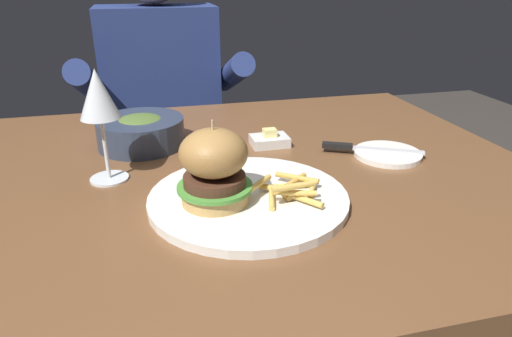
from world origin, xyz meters
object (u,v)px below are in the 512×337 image
Objects in this scene: bread_plate at (388,154)px; table_knife at (362,148)px; wine_glass at (98,99)px; burger_sandwich at (214,167)px; butter_dish at (270,140)px; main_plate at (248,199)px; soup_bowl at (141,131)px; diner_person at (165,136)px.

table_knife is at bearing 153.98° from bread_plate.
wine_glass is 0.50m from table_knife.
wine_glass reaches higher than burger_sandwich.
main_plate is at bearing -113.04° from butter_dish.
butter_dish is at bearing 58.02° from burger_sandwich.
main_plate is 4.08× the size of butter_dish.
table_knife is 0.19m from butter_dish.
table_knife is 2.39× the size of butter_dish.
butter_dish is (-0.21, 0.12, 0.01)m from bread_plate.
butter_dish is at bearing 150.06° from table_knife.
bread_plate is at bearing -29.13° from butter_dish.
bread_plate is 1.70× the size of butter_dish.
table_knife is at bearing -20.41° from soup_bowl.
burger_sandwich is 0.70× the size of table_knife.
main_plate is 1.77× the size of soup_bowl.
main_plate is at bearing -158.43° from bread_plate.
wine_glass reaches higher than main_plate.
wine_glass is at bearing -100.30° from diner_person.
butter_dish reaches higher than table_knife.
soup_bowl is at bearing -97.22° from diner_person.
butter_dish is (0.16, 0.25, -0.06)m from burger_sandwich.
soup_bowl is at bearing 159.59° from table_knife.
bread_plate is at bearing 20.00° from burger_sandwich.
table_knife is (0.48, 0.00, -0.13)m from wine_glass.
diner_person is (-0.35, 0.72, -0.19)m from table_knife.
diner_person reaches higher than table_knife.
main_plate is at bearing -62.55° from soup_bowl.
diner_person is at bearing 95.75° from main_plate.
wine_glass is at bearing -163.23° from butter_dish.
table_knife is at bearing -29.94° from butter_dish.
table_knife reaches higher than main_plate.
main_plate is 0.27× the size of diner_person.
wine_glass is (-0.22, 0.14, 0.14)m from main_plate.
diner_person reaches higher than burger_sandwich.
butter_dish is 0.27m from soup_bowl.
table_knife is at bearing 25.72° from burger_sandwich.
butter_dish is at bearing 150.87° from bread_plate.
table_knife is at bearing 28.45° from main_plate.
soup_bowl is (-0.26, 0.06, 0.02)m from butter_dish.
soup_bowl is (-0.10, 0.31, -0.04)m from burger_sandwich.
main_plate is at bearing -33.55° from wine_glass.
wine_glass reaches higher than soup_bowl.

